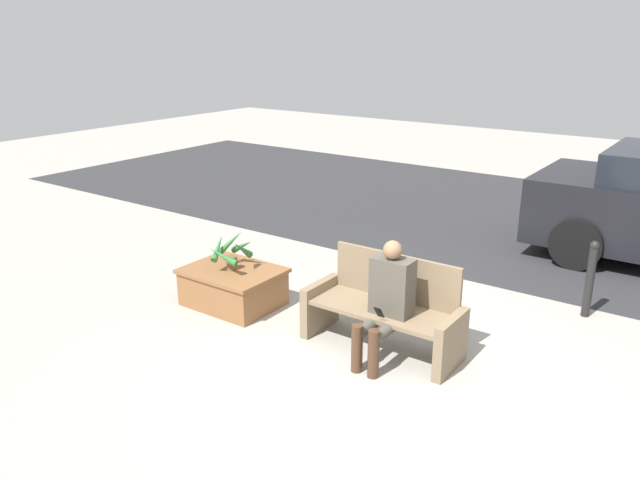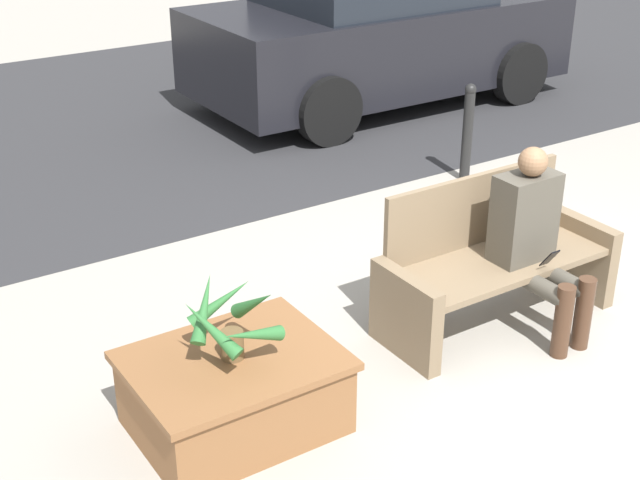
{
  "view_description": "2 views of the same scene",
  "coord_description": "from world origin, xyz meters",
  "px_view_note": "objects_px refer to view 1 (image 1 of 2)",
  "views": [
    {
      "loc": [
        2.38,
        -4.42,
        2.91
      ],
      "look_at": [
        -1.24,
        0.67,
        0.83
      ],
      "focal_mm": 35.0,
      "sensor_mm": 36.0,
      "label": 1
    },
    {
      "loc": [
        -3.82,
        -3.11,
        2.86
      ],
      "look_at": [
        -1.43,
        0.55,
        0.77
      ],
      "focal_mm": 50.0,
      "sensor_mm": 36.0,
      "label": 2
    }
  ],
  "objects_px": {
    "bench": "(385,309)",
    "potted_plant": "(231,251)",
    "planter_box": "(233,285)",
    "bollard_post": "(590,278)",
    "person_seated": "(387,299)"
  },
  "relations": [
    {
      "from": "bench",
      "to": "planter_box",
      "type": "xyz_separation_m",
      "value": [
        -1.86,
        -0.13,
        -0.16
      ]
    },
    {
      "from": "planter_box",
      "to": "bench",
      "type": "bearing_deg",
      "value": 3.91
    },
    {
      "from": "person_seated",
      "to": "bollard_post",
      "type": "height_order",
      "value": "person_seated"
    },
    {
      "from": "bench",
      "to": "potted_plant",
      "type": "height_order",
      "value": "bench"
    },
    {
      "from": "planter_box",
      "to": "bollard_post",
      "type": "xyz_separation_m",
      "value": [
        3.3,
        1.97,
        0.21
      ]
    },
    {
      "from": "planter_box",
      "to": "bollard_post",
      "type": "distance_m",
      "value": 3.85
    },
    {
      "from": "planter_box",
      "to": "potted_plant",
      "type": "relative_size",
      "value": 2.21
    },
    {
      "from": "bollard_post",
      "to": "person_seated",
      "type": "bearing_deg",
      "value": -122.53
    },
    {
      "from": "planter_box",
      "to": "potted_plant",
      "type": "xyz_separation_m",
      "value": [
        -0.01,
        0.01,
        0.41
      ]
    },
    {
      "from": "potted_plant",
      "to": "bollard_post",
      "type": "height_order",
      "value": "bollard_post"
    },
    {
      "from": "person_seated",
      "to": "potted_plant",
      "type": "height_order",
      "value": "person_seated"
    },
    {
      "from": "potted_plant",
      "to": "bollard_post",
      "type": "bearing_deg",
      "value": 30.77
    },
    {
      "from": "bollard_post",
      "to": "planter_box",
      "type": "bearing_deg",
      "value": -149.1
    },
    {
      "from": "bollard_post",
      "to": "potted_plant",
      "type": "bearing_deg",
      "value": -149.23
    },
    {
      "from": "planter_box",
      "to": "bollard_post",
      "type": "bearing_deg",
      "value": 30.9
    }
  ]
}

